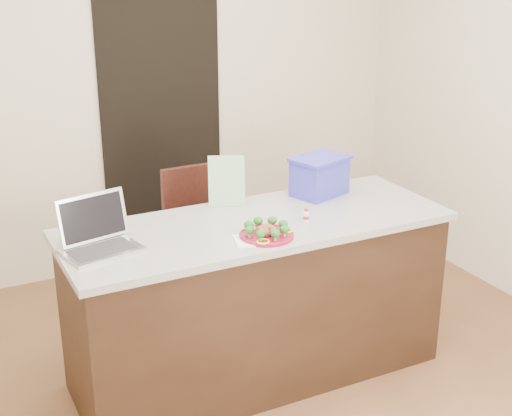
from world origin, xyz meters
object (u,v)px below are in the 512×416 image
yogurt_bottle (306,216)px  laptop (97,234)px  island (257,299)px  blue_box (319,176)px  napkin (251,240)px  plate (266,235)px  chair (202,234)px

yogurt_bottle → laptop: size_ratio=0.17×
island → laptop: bearing=177.6°
laptop → blue_box: laptop is taller
napkin → laptop: laptop is taller
yogurt_bottle → laptop: laptop is taller
island → napkin: bearing=-122.8°
island → plate: 0.52m
yogurt_bottle → blue_box: bearing=49.6°
plate → yogurt_bottle: size_ratio=4.10×
island → blue_box: 0.80m
plate → laptop: laptop is taller
island → napkin: (-0.14, -0.22, 0.46)m
napkin → laptop: (-0.69, 0.26, 0.06)m
plate → yogurt_bottle: (0.29, 0.10, 0.02)m
island → napkin: 0.53m
plate → napkin: bearing=-173.9°
napkin → laptop: size_ratio=0.41×
plate → napkin: (-0.09, -0.01, -0.01)m
napkin → yogurt_bottle: bearing=16.2°
plate → island: bearing=75.7°
blue_box → plate: bearing=-161.1°
blue_box → chair: bearing=114.3°
laptop → blue_box: bearing=-4.5°
napkin → laptop: bearing=159.6°
plate → yogurt_bottle: yogurt_bottle is taller
island → blue_box: bearing=23.1°
plate → blue_box: (0.57, 0.43, 0.10)m
island → chair: 0.78m
chair → blue_box: bearing=-48.7°
yogurt_bottle → laptop: 1.08m
island → yogurt_bottle: yogurt_bottle is taller
plate → laptop: 0.82m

